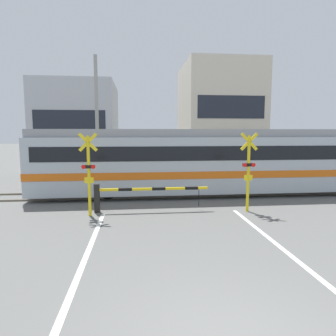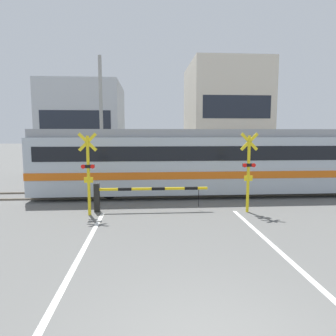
{
  "view_description": "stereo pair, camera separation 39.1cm",
  "coord_description": "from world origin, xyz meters",
  "px_view_note": "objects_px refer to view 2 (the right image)",
  "views": [
    {
      "loc": [
        -1.24,
        -3.56,
        3.03
      ],
      "look_at": [
        0.0,
        8.3,
        1.6
      ],
      "focal_mm": 32.0,
      "sensor_mm": 36.0,
      "label": 1
    },
    {
      "loc": [
        -0.85,
        -3.59,
        3.03
      ],
      "look_at": [
        0.0,
        8.3,
        1.6
      ],
      "focal_mm": 32.0,
      "sensor_mm": 36.0,
      "label": 2
    }
  ],
  "objects_px": {
    "crossing_barrier_near": "(128,193)",
    "crossing_signal_right": "(248,169)",
    "crossing_signal_left": "(88,170)",
    "commuter_train": "(228,160)",
    "crossing_barrier_far": "(189,173)"
  },
  "relations": [
    {
      "from": "crossing_signal_right",
      "to": "crossing_signal_left",
      "type": "bearing_deg",
      "value": 180.0
    },
    {
      "from": "commuter_train",
      "to": "crossing_signal_left",
      "type": "bearing_deg",
      "value": -150.79
    },
    {
      "from": "commuter_train",
      "to": "crossing_barrier_far",
      "type": "distance_m",
      "value": 3.26
    },
    {
      "from": "commuter_train",
      "to": "crossing_signal_right",
      "type": "xyz_separation_m",
      "value": [
        -0.18,
        -3.41,
        -0.04
      ]
    },
    {
      "from": "crossing_barrier_far",
      "to": "crossing_signal_left",
      "type": "relative_size",
      "value": 1.45
    },
    {
      "from": "crossing_barrier_far",
      "to": "crossing_signal_left",
      "type": "bearing_deg",
      "value": -126.63
    },
    {
      "from": "crossing_barrier_far",
      "to": "crossing_barrier_near",
      "type": "bearing_deg",
      "value": -119.04
    },
    {
      "from": "crossing_barrier_near",
      "to": "crossing_barrier_far",
      "type": "xyz_separation_m",
      "value": [
        3.13,
        5.64,
        0.0
      ]
    },
    {
      "from": "commuter_train",
      "to": "crossing_barrier_near",
      "type": "height_order",
      "value": "commuter_train"
    },
    {
      "from": "crossing_barrier_far",
      "to": "crossing_signal_right",
      "type": "bearing_deg",
      "value": -77.08
    },
    {
      "from": "crossing_signal_left",
      "to": "crossing_signal_right",
      "type": "relative_size",
      "value": 1.0
    },
    {
      "from": "commuter_train",
      "to": "crossing_signal_right",
      "type": "distance_m",
      "value": 3.42
    },
    {
      "from": "commuter_train",
      "to": "crossing_signal_right",
      "type": "height_order",
      "value": "commuter_train"
    },
    {
      "from": "crossing_barrier_near",
      "to": "crossing_signal_right",
      "type": "xyz_separation_m",
      "value": [
        4.53,
        -0.45,
        0.95
      ]
    },
    {
      "from": "crossing_barrier_near",
      "to": "crossing_signal_left",
      "type": "bearing_deg",
      "value": -162.04
    }
  ]
}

